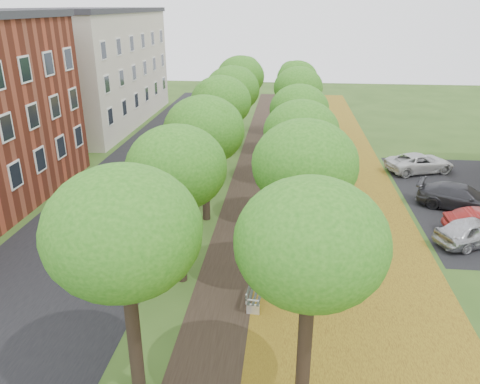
% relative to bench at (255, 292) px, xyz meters
% --- Properties ---
extents(street_asphalt, '(8.00, 70.00, 0.01)m').
position_rel_bench_xyz_m(street_asphalt, '(-8.41, 10.24, -0.42)').
color(street_asphalt, black).
rests_on(street_asphalt, ground).
extents(footpath, '(3.20, 70.00, 0.01)m').
position_rel_bench_xyz_m(footpath, '(-0.91, 10.24, -0.42)').
color(footpath, black).
rests_on(footpath, ground).
extents(leaf_verge, '(7.50, 70.00, 0.01)m').
position_rel_bench_xyz_m(leaf_verge, '(4.09, 10.24, -0.42)').
color(leaf_verge, olive).
rests_on(leaf_verge, ground).
extents(tree_row_west, '(3.74, 33.74, 6.54)m').
position_rel_bench_xyz_m(tree_row_west, '(-3.11, 10.24, 4.48)').
color(tree_row_west, black).
rests_on(tree_row_west, ground).
extents(tree_row_east, '(3.74, 33.74, 6.54)m').
position_rel_bench_xyz_m(tree_row_east, '(1.69, 10.24, 4.48)').
color(tree_row_east, black).
rests_on(tree_row_east, ground).
extents(building_cream, '(10.30, 20.30, 10.40)m').
position_rel_bench_xyz_m(building_cream, '(-17.91, 28.24, 4.78)').
color(building_cream, beige).
rests_on(building_cream, ground).
extents(bench, '(0.64, 1.77, 0.82)m').
position_rel_bench_xyz_m(bench, '(0.00, 0.00, 0.00)').
color(bench, '#252E27').
rests_on(bench, ground).
extents(car_silver, '(4.29, 3.12, 1.36)m').
position_rel_bench_xyz_m(car_silver, '(10.09, 5.75, 0.25)').
color(car_silver, silver).
rests_on(car_silver, ground).
extents(car_grey, '(5.10, 3.62, 1.37)m').
position_rel_bench_xyz_m(car_grey, '(10.82, 10.01, 0.26)').
color(car_grey, '#303035').
rests_on(car_grey, ground).
extents(car_white, '(5.04, 3.53, 1.28)m').
position_rel_bench_xyz_m(car_white, '(10.11, 16.27, 0.21)').
color(car_white, silver).
rests_on(car_white, ground).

